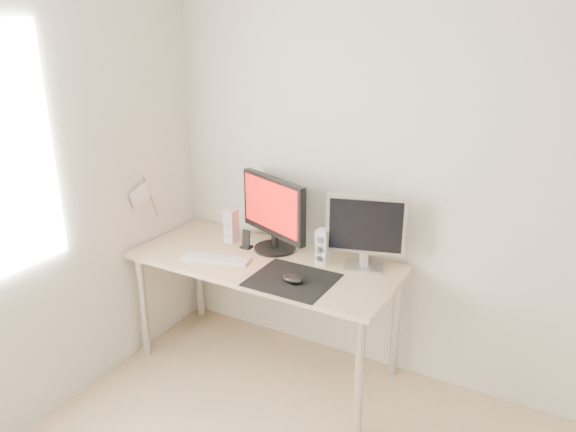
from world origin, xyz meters
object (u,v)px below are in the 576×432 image
at_px(speaker_left, 231,226).
at_px(phone_dock, 246,243).
at_px(speaker_right, 323,247).
at_px(mouse, 293,279).
at_px(main_monitor, 274,211).
at_px(desk, 265,271).
at_px(second_monitor, 366,229).
at_px(keyboard, 216,259).

xyz_separation_m(speaker_left, phone_dock, (0.14, -0.04, -0.07)).
xyz_separation_m(speaker_right, phone_dock, (-0.52, -0.03, -0.07)).
height_order(mouse, main_monitor, main_monitor).
bearing_deg(mouse, desk, 147.28).
bearing_deg(mouse, phone_dock, 149.96).
relative_size(desk, second_monitor, 3.61).
height_order(second_monitor, speaker_right, second_monitor).
bearing_deg(desk, phone_dock, 154.34).
bearing_deg(desk, mouse, -32.72).
xyz_separation_m(desk, main_monitor, (-0.03, 0.15, 0.33)).
height_order(mouse, keyboard, mouse).
height_order(second_monitor, phone_dock, second_monitor).
bearing_deg(desk, speaker_left, 158.10).
bearing_deg(phone_dock, speaker_left, 163.55).
distance_m(second_monitor, phone_dock, 0.78).
height_order(main_monitor, keyboard, main_monitor).
relative_size(speaker_left, phone_dock, 1.82).
bearing_deg(phone_dock, second_monitor, 7.23).
xyz_separation_m(main_monitor, phone_dock, (-0.17, -0.06, -0.22)).
distance_m(mouse, phone_dock, 0.56).
bearing_deg(phone_dock, keyboard, -104.26).
distance_m(mouse, second_monitor, 0.51).
height_order(speaker_left, speaker_right, same).
height_order(desk, second_monitor, second_monitor).
bearing_deg(desk, second_monitor, 18.58).
xyz_separation_m(main_monitor, speaker_right, (0.35, -0.03, -0.15)).
bearing_deg(keyboard, mouse, -4.53).
bearing_deg(speaker_right, mouse, -96.40).
bearing_deg(keyboard, phone_dock, 75.74).
xyz_separation_m(speaker_left, speaker_right, (0.66, -0.02, 0.00)).
xyz_separation_m(mouse, speaker_right, (0.03, 0.30, 0.08)).
distance_m(second_monitor, keyboard, 0.90).
xyz_separation_m(keyboard, phone_dock, (0.06, 0.24, 0.03)).
relative_size(mouse, main_monitor, 0.23).
height_order(speaker_right, keyboard, speaker_right).
relative_size(main_monitor, phone_dock, 4.47).
relative_size(keyboard, phone_dock, 3.69).
bearing_deg(mouse, keyboard, 175.47).
height_order(speaker_right, phone_dock, speaker_right).
relative_size(mouse, desk, 0.08).
bearing_deg(keyboard, second_monitor, 22.30).
distance_m(desk, keyboard, 0.30).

